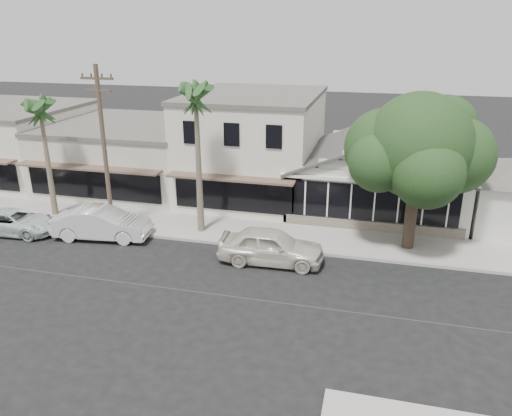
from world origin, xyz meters
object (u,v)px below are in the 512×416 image
(car_1, at_px, (102,223))
(utility_pole, at_px, (104,147))
(car_0, at_px, (271,246))
(car_2, at_px, (15,222))
(shade_tree, at_px, (417,148))

(car_1, bearing_deg, utility_pole, -9.88)
(car_0, xyz_separation_m, car_2, (-14.41, 0.13, -0.21))
(car_1, relative_size, shade_tree, 0.65)
(utility_pole, bearing_deg, car_1, -92.58)
(car_0, relative_size, shade_tree, 0.63)
(car_0, distance_m, car_1, 9.43)
(car_2, bearing_deg, car_1, -87.86)
(utility_pole, distance_m, shade_tree, 15.86)
(utility_pole, height_order, car_2, utility_pole)
(car_1, relative_size, car_2, 1.10)
(car_1, height_order, car_2, car_1)
(car_0, bearing_deg, utility_pole, 78.22)
(car_1, bearing_deg, car_0, -101.35)
(utility_pole, bearing_deg, car_2, -163.45)
(car_2, xyz_separation_m, shade_tree, (20.80, 3.26, 4.60))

